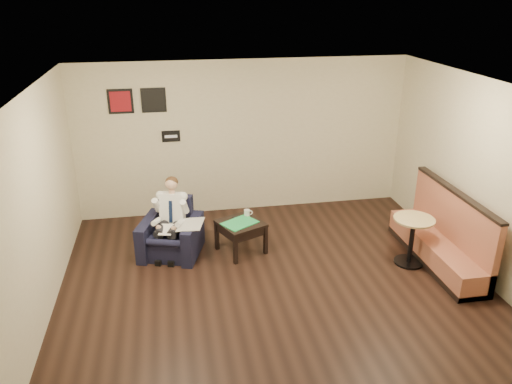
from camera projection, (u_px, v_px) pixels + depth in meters
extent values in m
plane|color=black|center=(279.00, 296.00, 6.86)|extent=(6.00, 6.00, 0.00)
cube|color=beige|center=(244.00, 138.00, 9.05)|extent=(6.00, 0.02, 2.80)
cube|color=beige|center=(374.00, 367.00, 3.60)|extent=(6.00, 0.02, 2.80)
cube|color=beige|center=(31.00, 222.00, 5.83)|extent=(0.02, 6.00, 2.80)
cube|color=beige|center=(494.00, 187.00, 6.82)|extent=(0.02, 6.00, 2.80)
cube|color=white|center=(283.00, 93.00, 5.79)|extent=(6.00, 6.00, 0.02)
cube|color=black|center=(171.00, 136.00, 8.79)|extent=(0.32, 0.02, 0.20)
cube|color=maroon|center=(121.00, 101.00, 8.41)|extent=(0.42, 0.03, 0.42)
cube|color=black|center=(154.00, 100.00, 8.50)|extent=(0.42, 0.03, 0.42)
cube|color=black|center=(170.00, 229.00, 7.80)|extent=(1.11, 1.11, 0.85)
cube|color=white|center=(166.00, 230.00, 7.58)|extent=(0.25, 0.32, 0.01)
cube|color=silver|center=(191.00, 224.00, 7.62)|extent=(0.48, 0.54, 0.01)
cube|color=black|center=(241.00, 237.00, 7.93)|extent=(0.83, 0.83, 0.52)
cube|color=#26C261|center=(240.00, 223.00, 7.79)|extent=(0.63, 0.58, 0.01)
cylinder|color=white|center=(247.00, 213.00, 8.02)|extent=(0.12, 0.12, 0.11)
cube|color=black|center=(238.00, 217.00, 8.00)|extent=(0.18, 0.12, 0.01)
cube|color=#A75940|center=(439.00, 228.00, 7.53)|extent=(0.53, 2.21, 1.13)
cylinder|color=tan|center=(411.00, 241.00, 7.55)|extent=(0.75, 0.75, 0.76)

